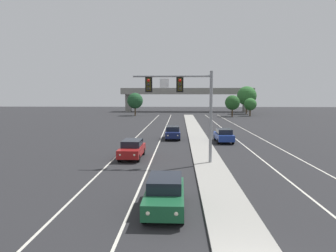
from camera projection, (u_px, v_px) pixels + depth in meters
median_island at (206, 156)px, 26.75m from camera, size 2.40×110.00×0.15m
lane_stripe_oncoming_center at (159, 144)px, 33.89m from camera, size 0.14×100.00×0.01m
lane_stripe_receding_center at (243, 145)px, 33.53m from camera, size 0.14×100.00×0.01m
edge_stripe_left at (129, 144)px, 34.02m from camera, size 0.14×100.00×0.01m
edge_stripe_right at (273, 145)px, 33.40m from camera, size 0.14×100.00×0.01m
overhead_signal_mast at (186, 98)px, 23.64m from camera, size 6.23×0.44×7.20m
car_oncoming_green at (165, 193)px, 14.43m from camera, size 1.84×4.48×1.58m
car_oncoming_red at (132, 149)px, 26.33m from camera, size 1.89×4.50×1.58m
car_oncoming_navy at (173, 132)px, 37.79m from camera, size 1.93×4.51×1.58m
car_receding_blue at (224, 135)px, 35.16m from camera, size 1.90×4.50×1.58m
overpass_bridge at (187, 94)px, 98.29m from camera, size 42.40×6.40×7.65m
tree_far_right_b at (250, 104)px, 78.45m from camera, size 3.22×3.22×4.66m
tree_far_right_a at (232, 103)px, 76.23m from camera, size 3.73×3.73×5.40m
tree_far_left_a at (135, 101)px, 79.68m from camera, size 4.16×4.16×6.02m
tree_far_right_c at (247, 96)px, 86.73m from camera, size 5.50×5.50×7.96m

